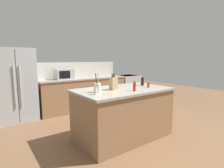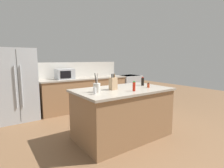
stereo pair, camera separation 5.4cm
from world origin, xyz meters
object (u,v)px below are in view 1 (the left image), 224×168
soy_sauce_bottle (142,81)px  microwave (64,74)px  knife_block (113,83)px  salt_shaker (95,91)px  spice_jar_paprika (148,85)px  range_oven (128,88)px  hot_sauce_bottle (134,86)px  utensil_crock (97,87)px  refrigerator (15,85)px

soy_sauce_bottle → microwave: bearing=113.3°
knife_block → salt_shaker: bearing=-166.1°
knife_block → soy_sauce_bottle: 0.81m
soy_sauce_bottle → salt_shaker: (-1.29, -0.23, -0.03)m
spice_jar_paprika → salt_shaker: size_ratio=0.84×
range_oven → hot_sauce_bottle: bearing=-129.2°
utensil_crock → soy_sauce_bottle: bearing=4.4°
knife_block → salt_shaker: 0.52m
microwave → spice_jar_paprika: (0.80, -2.38, -0.10)m
utensil_crock → hot_sauce_bottle: utensil_crock is taller
hot_sauce_bottle → soy_sauce_bottle: 0.70m
utensil_crock → hot_sauce_bottle: (0.58, -0.29, -0.00)m
range_oven → hot_sauce_bottle: 3.27m
refrigerator → range_oven: refrigerator is taller
range_oven → salt_shaker: size_ratio=7.98×
hot_sauce_bottle → range_oven: bearing=50.8°
refrigerator → soy_sauce_bottle: refrigerator is taller
hot_sauce_bottle → microwave: bearing=97.3°
knife_block → hot_sauce_bottle: size_ratio=1.68×
microwave → soy_sauce_bottle: microwave is taller
range_oven → knife_block: size_ratio=3.17×
utensil_crock → soy_sauce_bottle: 1.17m
range_oven → soy_sauce_bottle: 2.62m
soy_sauce_bottle → spice_jar_paprika: bearing=-112.3°
microwave → spice_jar_paprika: bearing=-71.4°
utensil_crock → soy_sauce_bottle: (1.17, 0.09, 0.00)m
refrigerator → utensil_crock: 2.45m
range_oven → knife_block: knife_block is taller
utensil_crock → range_oven: bearing=40.1°
refrigerator → spice_jar_paprika: refrigerator is taller
microwave → soy_sauce_bottle: (0.91, -2.12, -0.06)m
utensil_crock → salt_shaker: utensil_crock is taller
refrigerator → soy_sauce_bottle: size_ratio=9.71×
microwave → utensil_crock: bearing=-96.7°
refrigerator → hot_sauce_bottle: size_ratio=10.15×
spice_jar_paprika → refrigerator: bearing=129.5°
refrigerator → knife_block: refrigerator is taller
spice_jar_paprika → soy_sauce_bottle: bearing=67.7°
soy_sauce_bottle → salt_shaker: size_ratio=1.56×
knife_block → hot_sauce_bottle: (0.21, -0.33, -0.03)m
microwave → salt_shaker: 2.38m
knife_block → hot_sauce_bottle: knife_block is taller
refrigerator → spice_jar_paprika: (2.00, -2.43, 0.11)m
microwave → hot_sauce_bottle: bearing=-82.7°
spice_jar_paprika → microwave: bearing=108.6°
utensil_crock → refrigerator: bearing=112.7°
microwave → utensil_crock: utensil_crock is taller
range_oven → salt_shaker: 3.64m
range_oven → knife_block: bearing=-136.0°
refrigerator → knife_block: size_ratio=6.03×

